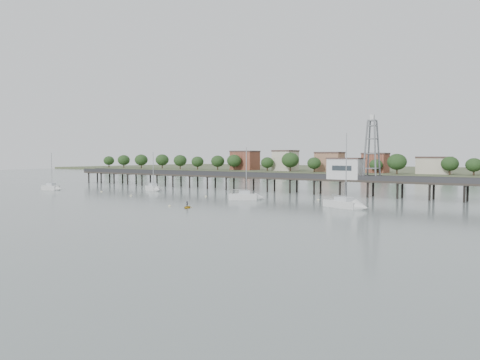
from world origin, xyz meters
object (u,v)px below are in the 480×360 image
Objects in this scene: white_tender at (156,189)px; sailboat_d at (350,205)px; pier at (260,177)px; sailboat_b at (154,188)px; yellow_dinghy at (187,208)px; lattice_tower at (372,150)px; sailboat_c at (249,197)px; sailboat_a at (53,188)px.

sailboat_d is at bearing 7.32° from white_tender.
white_tender is (-24.44, -15.78, -3.40)m from pier.
sailboat_b reaches higher than pier.
sailboat_b is 4.52× the size of yellow_dinghy.
white_tender is at bearing -164.25° from lattice_tower.
pier is at bearing 73.94° from yellow_dinghy.
pier is 13.24× the size of sailboat_b.
lattice_tower reaches higher than white_tender.
pier is 29.74m from sailboat_b.
sailboat_c is (11.92, -23.02, -3.15)m from pier.
yellow_dinghy reaches higher than white_tender.
sailboat_b is (-61.44, 10.03, 0.02)m from sailboat_d.
pier is at bearing 53.23° from sailboat_b.
sailboat_a is at bearing -157.19° from sailboat_d.
sailboat_a is at bearing 137.89° from yellow_dinghy.
sailboat_d is (36.89, -26.52, -3.16)m from pier.
sailboat_a reaches higher than pier.
pier is at bearing -180.00° from lattice_tower.
lattice_tower is at bearing 33.01° from white_tender.
pier is 32.34m from lattice_tower.
sailboat_a is (-81.44, -31.21, -10.45)m from lattice_tower.
sailboat_a is 0.91× the size of sailboat_c.
sailboat_c is at bearing 0.46° from sailboat_a.
yellow_dinghy is at bearing -122.06° from sailboat_c.
sailboat_b is at bearing -146.11° from pier.
white_tender is at bearing 111.59° from yellow_dinghy.
white_tender is at bearing 137.82° from sailboat_c.
yellow_dinghy is at bearing -126.75° from sailboat_d.
lattice_tower is 29.01m from sailboat_d.
sailboat_d is 4.19× the size of white_tender.
sailboat_d reaches higher than sailboat_a.
sailboat_a is 29.80m from white_tender.
pier reaches higher than white_tender.
sailboat_a is (-49.94, -31.21, -3.14)m from pier.
sailboat_c is 3.44× the size of white_tender.
sailboat_b is at bearing -169.55° from sailboat_d.
yellow_dinghy is at bearing -75.12° from pier.
pier is at bearing 24.92° from sailboat_a.
sailboat_a reaches higher than yellow_dinghy.
sailboat_b is 0.93× the size of sailboat_c.
white_tender is 1.42× the size of yellow_dinghy.
sailboat_c reaches higher than sailboat_b.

